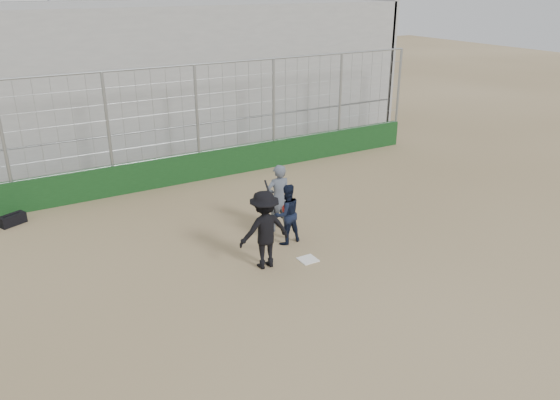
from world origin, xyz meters
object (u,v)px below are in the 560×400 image
batter_at_plate (264,230)px  umpire (279,201)px  equipment_bag (12,220)px  catcher_crouched (287,224)px

batter_at_plate → umpire: batter_at_plate is taller
umpire → equipment_bag: 7.73m
batter_at_plate → catcher_crouched: (1.12, 0.81, -0.42)m
batter_at_plate → equipment_bag: size_ratio=2.66×
batter_at_plate → catcher_crouched: batter_at_plate is taller
umpire → equipment_bag: (-6.46, 4.19, -0.72)m
umpire → batter_at_plate: bearing=56.4°
batter_at_plate → umpire: (1.34, 1.64, -0.11)m
equipment_bag → catcher_crouched: bearing=-38.8°
batter_at_plate → equipment_bag: 7.80m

